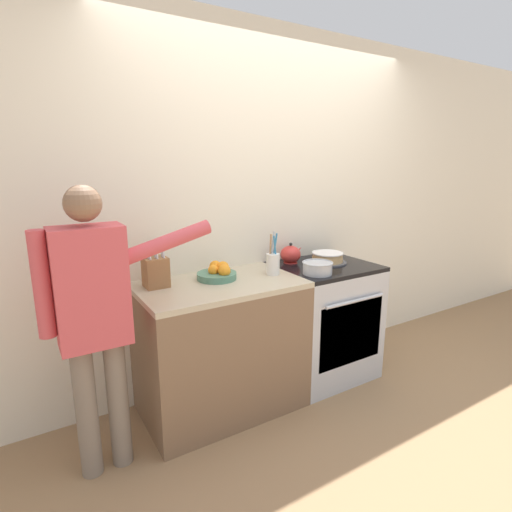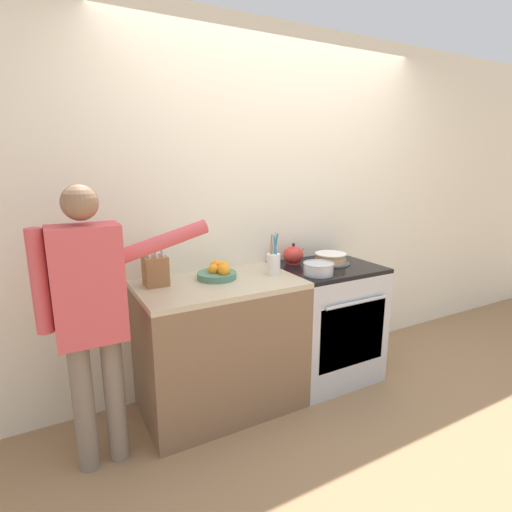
% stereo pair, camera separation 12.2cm
% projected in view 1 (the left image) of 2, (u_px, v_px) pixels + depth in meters
% --- Properties ---
extents(ground_plane, '(16.00, 16.00, 0.00)m').
position_uv_depth(ground_plane, '(321.00, 401.00, 2.81)').
color(ground_plane, '#93704C').
extents(wall_back, '(8.00, 0.04, 2.60)m').
position_uv_depth(wall_back, '(272.00, 208.00, 3.05)').
color(wall_back, silver).
rests_on(wall_back, ground_plane).
extents(counter_cabinet, '(1.04, 0.63, 0.89)m').
position_uv_depth(counter_cabinet, '(221.00, 346.00, 2.66)').
color(counter_cabinet, brown).
rests_on(counter_cabinet, ground_plane).
extents(stove_range, '(0.71, 0.66, 0.89)m').
position_uv_depth(stove_range, '(323.00, 320.00, 3.10)').
color(stove_range, '#B7BABF').
rests_on(stove_range, ground_plane).
extents(layer_cake, '(0.29, 0.29, 0.08)m').
position_uv_depth(layer_cake, '(327.00, 258.00, 3.05)').
color(layer_cake, '#4C4C51').
rests_on(layer_cake, stove_range).
extents(tea_kettle, '(0.19, 0.16, 0.16)m').
position_uv_depth(tea_kettle, '(291.00, 254.00, 3.05)').
color(tea_kettle, red).
rests_on(tea_kettle, stove_range).
extents(mixing_bowl, '(0.21, 0.21, 0.09)m').
position_uv_depth(mixing_bowl, '(317.00, 268.00, 2.74)').
color(mixing_bowl, '#B7BABF').
rests_on(mixing_bowl, stove_range).
extents(knife_block, '(0.14, 0.14, 0.28)m').
position_uv_depth(knife_block, '(156.00, 272.00, 2.45)').
color(knife_block, olive).
rests_on(knife_block, counter_cabinet).
extents(utensil_crock, '(0.09, 0.09, 0.30)m').
position_uv_depth(utensil_crock, '(273.00, 263.00, 2.73)').
color(utensil_crock, silver).
rests_on(utensil_crock, counter_cabinet).
extents(fruit_bowl, '(0.26, 0.26, 0.11)m').
position_uv_depth(fruit_bowl, '(218.00, 273.00, 2.63)').
color(fruit_bowl, '#4C7F66').
rests_on(fruit_bowl, counter_cabinet).
extents(person_baker, '(0.90, 0.20, 1.54)m').
position_uv_depth(person_baker, '(95.00, 311.00, 2.00)').
color(person_baker, '#7A6B5B').
rests_on(person_baker, ground_plane).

